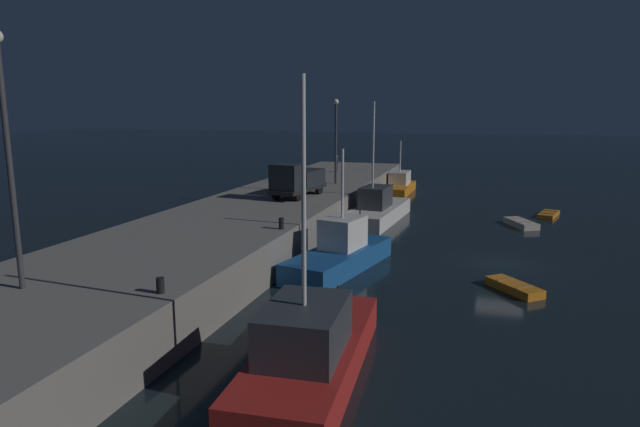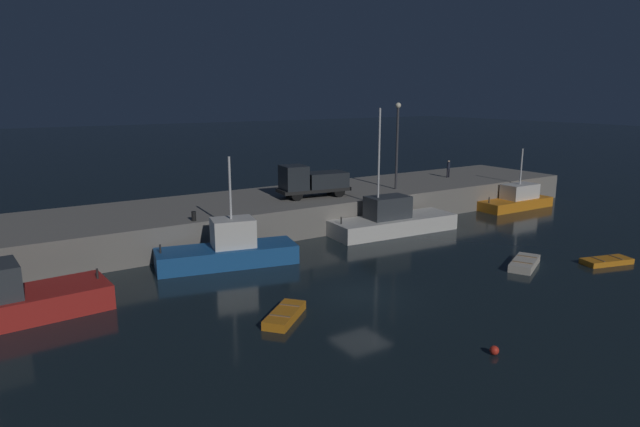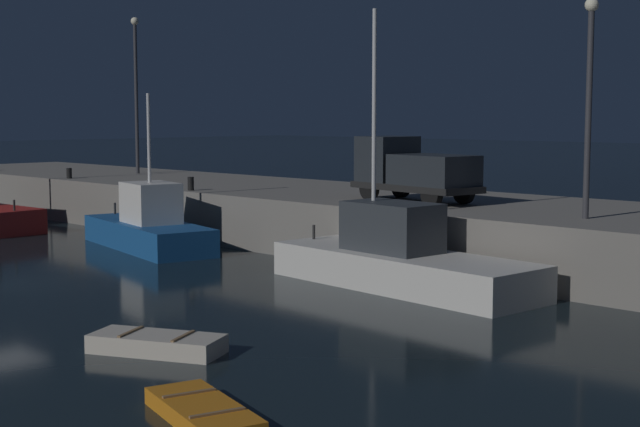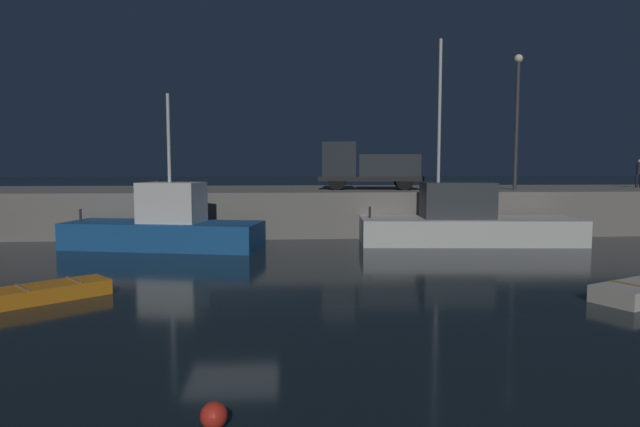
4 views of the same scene
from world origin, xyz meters
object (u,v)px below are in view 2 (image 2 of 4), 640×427
Objects in this scene: utility_truck at (311,181)px; rowboat_white_mid at (285,315)px; fishing_boat_orange at (228,250)px; dockworker at (448,168)px; dinghy_orange_near at (524,263)px; mooring_buoy_near at (494,350)px; lamp_post_east at (397,138)px; fishing_trawler_red at (392,221)px; dinghy_red_small at (607,261)px; fishing_boat_white at (516,200)px; bollard_central at (194,216)px.

rowboat_white_mid is at bearing -125.88° from utility_truck.
fishing_boat_orange reaches higher than dockworker.
dinghy_orange_near is at bearing -123.06° from dockworker.
mooring_buoy_near is 0.05× the size of lamp_post_east.
dinghy_red_small is (5.89, -12.63, -0.71)m from fishing_trawler_red.
fishing_boat_orange is 1.51× the size of utility_truck.
fishing_boat_orange is at bearing -177.23° from fishing_trawler_red.
dinghy_orange_near is at bearing -82.92° from fishing_trawler_red.
fishing_boat_orange is at bearing -177.28° from fishing_boat_white.
dockworker is at bearing 5.24° from utility_truck.
fishing_trawler_red is 16.22× the size of bollard_central.
bollard_central reaches higher than rowboat_white_mid.
mooring_buoy_near is (-14.88, -4.12, 0.02)m from dinghy_red_small.
rowboat_white_mid is at bearing -142.91° from lamp_post_east.
lamp_post_east is (17.05, 4.99, 5.43)m from fishing_boat_orange.
fishing_boat_white reaches higher than rowboat_white_mid.
fishing_trawler_red is 13.02m from fishing_boat_orange.
fishing_boat_white is 2.29× the size of dinghy_red_small.
dockworker reaches higher than bollard_central.
utility_truck is at bearing 31.45° from fishing_boat_orange.
lamp_post_east is (18.19, 13.75, 6.13)m from rowboat_white_mid.
dinghy_red_small is at bearing -123.76° from fishing_boat_white.
mooring_buoy_near is (-23.79, -17.44, -0.59)m from fishing_boat_white.
dockworker is at bearing 47.57° from mooring_buoy_near.
fishing_trawler_red is 14.81m from fishing_boat_white.
dinghy_orange_near is 5.13m from dinghy_red_small.
dockworker is (6.41, 19.17, 2.94)m from dinghy_red_small.
fishing_boat_white reaches higher than mooring_buoy_near.
dinghy_orange_near is at bearing -72.18° from utility_truck.
lamp_post_east is at bearing 161.17° from fishing_boat_white.
dinghy_orange_near is at bearing -3.64° from rowboat_white_mid.
fishing_boat_orange reaches higher than bollard_central.
bollard_central is (-13.95, 2.31, 1.62)m from fishing_trawler_red.
utility_truck is at bearing 76.31° from mooring_buoy_near.
fishing_boat_white is 1.30× the size of utility_truck.
rowboat_white_mid is at bearing -90.91° from bollard_central.
dinghy_red_small is at bearing -65.01° from fishing_trawler_red.
fishing_trawler_red reaches higher than dockworker.
rowboat_white_mid is at bearing 176.36° from dinghy_orange_near.
dinghy_orange_near is (-13.51, -11.07, -0.56)m from fishing_boat_white.
dinghy_orange_near is at bearing -34.29° from fishing_boat_orange.
fishing_boat_orange is 1.22× the size of lamp_post_east.
fishing_boat_orange is 18.58m from lamp_post_east.
fishing_boat_white is (14.80, 0.69, -0.10)m from fishing_trawler_red.
fishing_boat_orange is (-13.00, -0.63, 0.02)m from fishing_trawler_red.
mooring_buoy_near is at bearing -75.42° from bollard_central.
dockworker reaches higher than mooring_buoy_near.
rowboat_white_mid is 0.90× the size of dinghy_red_small.
bollard_central reaches higher than mooring_buoy_near.
dockworker is (11.01, 16.91, 2.89)m from dinghy_orange_near.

